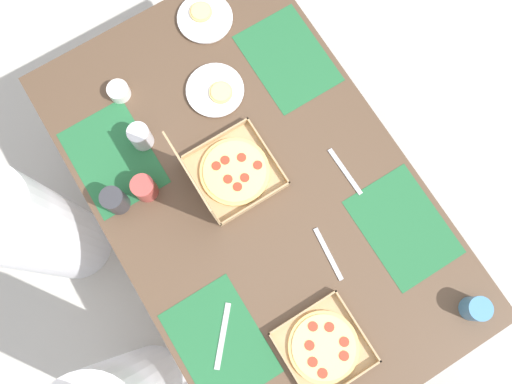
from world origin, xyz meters
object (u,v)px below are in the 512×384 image
Objects in this scene: pizza_box_center at (226,174)px; cup_red at (141,137)px; pizza_box_edge_far at (324,347)px; cup_clear_right at (115,201)px; plate_far_right at (205,18)px; cup_spare at (145,188)px; plate_middle at (216,91)px; cup_dark at (476,309)px; condiment_bowl at (119,91)px; diner_right_seat at (35,230)px.

cup_red is at bearing 34.47° from pizza_box_center.
cup_clear_right is at bearing 23.89° from pizza_box_edge_far.
cup_spare reaches higher than plate_far_right.
cup_dark reaches higher than plate_middle.
cup_red is (0.26, 0.18, 0.00)m from pizza_box_center.
cup_red is at bearing 175.62° from condiment_bowl.
pizza_box_center is 0.49m from condiment_bowl.
cup_clear_right reaches higher than cup_red.
cup_clear_right is at bearing 151.11° from condiment_bowl.
pizza_box_center is at bearing -111.29° from cup_spare.
plate_far_right is at bearing -72.83° from diner_right_seat.
diner_right_seat is (-0.29, 0.95, -0.24)m from plate_far_right.
plate_far_right is at bearing -12.47° from pizza_box_edge_far.
cup_clear_right is at bearing 130.55° from cup_red.
pizza_box_edge_far is 1.23m from plate_far_right.
pizza_box_center is 0.28m from cup_spare.
cup_red is at bearing 30.71° from cup_dark.
diner_right_seat is (-0.03, 0.84, -0.24)m from plate_middle.
diner_right_seat is at bearing 89.84° from cup_red.
plate_middle is 0.88m from diner_right_seat.
condiment_bowl is at bearing -4.38° from cup_red.
cup_spare is 0.18m from cup_red.
cup_spare is 0.96× the size of cup_red.
cup_spare is 0.09× the size of diner_right_seat.
diner_right_seat is (0.00, 0.53, -0.28)m from cup_red.
diner_right_seat is at bearing 47.54° from cup_dark.
pizza_box_edge_far is at bearing 177.70° from pizza_box_center.
diner_right_seat reaches higher than pizza_box_edge_far.
cup_dark is (-1.36, -0.21, 0.03)m from plate_far_right.
cup_red is 0.09× the size of diner_right_seat.
cup_spare is at bearing -96.52° from cup_clear_right.
cup_dark is at bearing -132.46° from diner_right_seat.
diner_right_seat reaches higher than cup_red.
cup_red reaches higher than plate_far_right.
cup_clear_right reaches higher than cup_spare.
pizza_box_center reaches higher than plate_far_right.
diner_right_seat reaches higher than cup_clear_right.
plate_far_right is 0.99× the size of plate_middle.
cup_clear_right is at bearing 72.73° from pizza_box_center.
condiment_bowl is at bearing 26.02° from cup_dark.
pizza_box_edge_far is at bearing -142.97° from diner_right_seat.
plate_far_right is (1.20, -0.27, -0.00)m from pizza_box_edge_far.
cup_red reaches higher than cup_dark.
cup_red is at bearing -90.16° from diner_right_seat.
cup_clear_right is (0.11, 0.36, 0.01)m from pizza_box_center.
cup_red is (-0.30, 0.42, 0.04)m from plate_far_right.
pizza_box_edge_far is 0.64m from pizza_box_center.
cup_spare is (0.74, 0.23, 0.04)m from pizza_box_edge_far.
pizza_box_edge_far is at bearing 72.23° from cup_dark.
pizza_box_edge_far is 1.17m from diner_right_seat.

